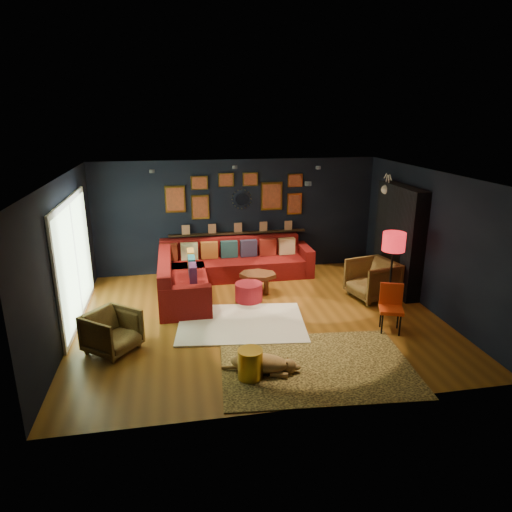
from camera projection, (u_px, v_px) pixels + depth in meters
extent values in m
plane|color=brown|center=(259.00, 318.00, 8.37)|extent=(6.50, 6.50, 0.00)
plane|color=black|center=(237.00, 216.00, 10.56)|extent=(6.50, 0.00, 6.50)
plane|color=black|center=(303.00, 316.00, 5.40)|extent=(6.50, 0.00, 6.50)
plane|color=black|center=(64.00, 260.00, 7.42)|extent=(0.00, 5.50, 5.50)
plane|color=black|center=(430.00, 241.00, 8.54)|extent=(0.00, 5.50, 5.50)
plane|color=white|center=(260.00, 175.00, 7.59)|extent=(6.50, 6.50, 0.00)
cube|color=maroon|center=(232.00, 268.00, 10.38)|extent=(3.20, 0.95, 0.42)
cube|color=maroon|center=(230.00, 246.00, 10.59)|extent=(3.20, 0.24, 0.46)
cube|color=maroon|center=(305.00, 259.00, 10.64)|extent=(0.22, 0.95, 0.64)
cube|color=maroon|center=(184.00, 289.00, 9.16)|extent=(0.95, 2.20, 0.42)
cube|color=maroon|center=(165.00, 270.00, 8.97)|extent=(0.24, 2.20, 0.46)
cube|color=maroon|center=(186.00, 303.00, 8.19)|extent=(0.95, 0.22, 0.64)
cube|color=maroon|center=(169.00, 252.00, 10.16)|extent=(0.38, 0.14, 0.38)
cube|color=beige|center=(189.00, 251.00, 10.24)|extent=(0.38, 0.14, 0.38)
cube|color=#AA5D24|center=(209.00, 250.00, 10.32)|extent=(0.38, 0.14, 0.38)
cube|color=#21444D|center=(229.00, 249.00, 10.39)|extent=(0.38, 0.14, 0.38)
cube|color=#312B48|center=(249.00, 248.00, 10.47)|extent=(0.38, 0.14, 0.38)
cube|color=maroon|center=(268.00, 247.00, 10.55)|extent=(0.38, 0.14, 0.38)
cube|color=tan|center=(287.00, 246.00, 10.62)|extent=(0.38, 0.14, 0.38)
cube|color=gold|center=(191.00, 259.00, 9.72)|extent=(0.14, 0.38, 0.38)
cube|color=#1B5A6E|center=(192.00, 266.00, 9.25)|extent=(0.14, 0.38, 0.38)
cube|color=#462250|center=(193.00, 274.00, 8.79)|extent=(0.14, 0.38, 0.38)
cube|color=black|center=(238.00, 233.00, 10.61)|extent=(3.20, 0.12, 0.04)
cube|color=gold|center=(175.00, 199.00, 10.16)|extent=(0.45, 0.03, 0.60)
cube|color=#AB4928|center=(175.00, 199.00, 10.14)|extent=(0.38, 0.01, 0.51)
cube|color=gold|center=(200.00, 207.00, 10.31)|extent=(0.40, 0.03, 0.55)
cube|color=#AB4928|center=(200.00, 207.00, 10.29)|extent=(0.34, 0.01, 0.47)
cube|color=gold|center=(199.00, 183.00, 10.14)|extent=(0.38, 0.03, 0.30)
cube|color=#AB4928|center=(199.00, 183.00, 10.13)|extent=(0.32, 0.01, 0.25)
cube|color=gold|center=(272.00, 196.00, 10.53)|extent=(0.50, 0.03, 0.65)
cube|color=#AB4928|center=(272.00, 196.00, 10.52)|extent=(0.42, 0.01, 0.55)
cube|color=gold|center=(294.00, 204.00, 10.69)|extent=(0.35, 0.03, 0.50)
cube|color=#AB4928|center=(295.00, 204.00, 10.67)|extent=(0.30, 0.01, 0.42)
cube|color=gold|center=(295.00, 180.00, 10.52)|extent=(0.35, 0.03, 0.30)
cube|color=#AB4928|center=(295.00, 180.00, 10.50)|extent=(0.30, 0.01, 0.25)
cube|color=gold|center=(226.00, 180.00, 10.23)|extent=(0.35, 0.03, 0.30)
cube|color=#AB4928|center=(226.00, 180.00, 10.22)|extent=(0.30, 0.01, 0.25)
cube|color=gold|center=(250.00, 179.00, 10.33)|extent=(0.35, 0.03, 0.30)
cube|color=#AB4928|center=(250.00, 179.00, 10.31)|extent=(0.30, 0.01, 0.25)
cylinder|color=silver|center=(242.00, 199.00, 10.43)|extent=(0.28, 0.03, 0.28)
cone|color=gold|center=(251.00, 199.00, 10.47)|extent=(0.03, 0.16, 0.03)
cone|color=gold|center=(250.00, 195.00, 10.44)|extent=(0.04, 0.16, 0.04)
cone|color=gold|center=(248.00, 192.00, 10.41)|extent=(0.04, 0.16, 0.04)
cone|color=gold|center=(245.00, 190.00, 10.38)|extent=(0.04, 0.16, 0.04)
cone|color=gold|center=(242.00, 190.00, 10.36)|extent=(0.03, 0.16, 0.03)
cone|color=gold|center=(238.00, 191.00, 10.35)|extent=(0.04, 0.16, 0.04)
cone|color=gold|center=(235.00, 193.00, 10.35)|extent=(0.04, 0.16, 0.04)
cone|color=gold|center=(233.00, 196.00, 10.37)|extent=(0.04, 0.16, 0.04)
cone|color=gold|center=(232.00, 200.00, 10.39)|extent=(0.03, 0.16, 0.03)
cone|color=gold|center=(233.00, 203.00, 10.42)|extent=(0.04, 0.16, 0.04)
cone|color=gold|center=(235.00, 206.00, 10.45)|extent=(0.04, 0.16, 0.04)
cone|color=gold|center=(238.00, 208.00, 10.47)|extent=(0.04, 0.16, 0.04)
cone|color=gold|center=(242.00, 209.00, 10.49)|extent=(0.03, 0.16, 0.03)
cone|color=gold|center=(245.00, 208.00, 10.50)|extent=(0.04, 0.16, 0.04)
cone|color=gold|center=(248.00, 206.00, 10.50)|extent=(0.04, 0.16, 0.04)
cone|color=gold|center=(250.00, 203.00, 10.49)|extent=(0.04, 0.16, 0.04)
cube|color=black|center=(399.00, 239.00, 9.42)|extent=(0.30, 1.60, 2.20)
cube|color=black|center=(393.00, 269.00, 9.60)|extent=(0.20, 0.80, 0.90)
cone|color=white|center=(396.00, 189.00, 9.61)|extent=(0.35, 0.28, 0.28)
sphere|color=white|center=(386.00, 190.00, 9.58)|extent=(0.20, 0.20, 0.20)
cylinder|color=white|center=(389.00, 182.00, 9.47)|extent=(0.02, 0.10, 0.28)
cylinder|color=white|center=(386.00, 181.00, 9.58)|extent=(0.02, 0.10, 0.28)
cube|color=white|center=(74.00, 260.00, 8.05)|extent=(0.04, 2.80, 2.20)
cube|color=#C2EAB3|center=(76.00, 260.00, 8.06)|extent=(0.01, 2.60, 2.00)
cube|color=white|center=(76.00, 260.00, 8.06)|extent=(0.02, 0.06, 2.00)
cylinder|color=black|center=(152.00, 171.00, 8.42)|extent=(0.10, 0.10, 0.06)
cylinder|color=black|center=(235.00, 167.00, 9.07)|extent=(0.10, 0.10, 0.06)
cylinder|color=black|center=(318.00, 168.00, 8.97)|extent=(0.10, 0.10, 0.06)
cylinder|color=black|center=(308.00, 184.00, 6.95)|extent=(0.10, 0.10, 0.06)
cube|color=silver|center=(241.00, 323.00, 8.12)|extent=(2.41, 1.88, 0.03)
cube|color=tan|center=(316.00, 366.00, 6.77)|extent=(2.97, 2.23, 0.02)
cylinder|color=brown|center=(252.00, 287.00, 9.33)|extent=(0.10, 0.10, 0.31)
cylinder|color=brown|center=(266.00, 286.00, 9.38)|extent=(0.10, 0.10, 0.31)
cylinder|color=brown|center=(256.00, 281.00, 9.68)|extent=(0.10, 0.10, 0.31)
cylinder|color=maroon|center=(249.00, 292.00, 9.01)|extent=(0.54, 0.54, 0.36)
imported|color=#AB813D|center=(112.00, 330.00, 7.10)|extent=(0.96, 0.96, 0.73)
imported|color=#AB813D|center=(373.00, 278.00, 9.15)|extent=(0.95, 0.99, 0.86)
cylinder|color=gold|center=(250.00, 364.00, 6.40)|extent=(0.36, 0.36, 0.45)
cylinder|color=black|center=(382.00, 324.00, 7.67)|extent=(0.03, 0.03, 0.41)
cylinder|color=black|center=(400.00, 325.00, 7.63)|extent=(0.03, 0.03, 0.41)
cylinder|color=black|center=(381.00, 316.00, 7.95)|extent=(0.03, 0.03, 0.41)
cylinder|color=black|center=(398.00, 318.00, 7.90)|extent=(0.03, 0.03, 0.41)
cube|color=#EF3F15|center=(391.00, 310.00, 7.72)|extent=(0.50, 0.50, 0.06)
cube|color=#EF3F15|center=(391.00, 294.00, 7.81)|extent=(0.38, 0.18, 0.39)
cylinder|color=black|center=(388.00, 308.00, 8.75)|extent=(0.25, 0.25, 0.04)
cylinder|color=black|center=(391.00, 277.00, 8.56)|extent=(0.04, 0.04, 1.22)
cylinder|color=#B41318|center=(394.00, 242.00, 8.35)|extent=(0.42, 0.42, 0.34)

